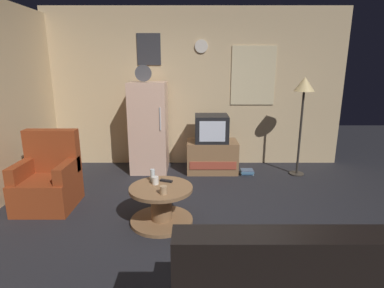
{
  "coord_description": "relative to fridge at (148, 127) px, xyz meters",
  "views": [
    {
      "loc": [
        -0.05,
        -3.06,
        1.78
      ],
      "look_at": [
        -0.04,
        0.9,
        0.75
      ],
      "focal_mm": 28.82,
      "sensor_mm": 36.0,
      "label": 1
    }
  ],
  "objects": [
    {
      "name": "wall_with_art",
      "position": [
        0.78,
        0.45,
        0.61
      ],
      "size": [
        5.2,
        0.12,
        2.71
      ],
      "color": "#D1B284",
      "rests_on": "ground_plane"
    },
    {
      "name": "mug_ceramic_white",
      "position": [
        0.3,
        -1.74,
        -0.27
      ],
      "size": [
        0.08,
        0.08,
        0.09
      ],
      "primitive_type": "cylinder",
      "color": "silver",
      "rests_on": "coffee_table"
    },
    {
      "name": "wine_glass",
      "position": [
        0.26,
        -1.65,
        -0.24
      ],
      "size": [
        0.05,
        0.05,
        0.15
      ],
      "primitive_type": "cylinder",
      "color": "silver",
      "rests_on": "coffee_table"
    },
    {
      "name": "armchair",
      "position": [
        -1.12,
        -1.37,
        -0.42
      ],
      "size": [
        0.68,
        0.68,
        0.96
      ],
      "color": "maroon",
      "rests_on": "ground_plane"
    },
    {
      "name": "remote_control",
      "position": [
        0.42,
        -1.66,
        -0.31
      ],
      "size": [
        0.16,
        0.09,
        0.02
      ],
      "primitive_type": "cube",
      "rotation": [
        0.0,
        0.0,
        -0.36
      ],
      "color": "black",
      "rests_on": "coffee_table"
    },
    {
      "name": "ground_plane",
      "position": [
        0.77,
        -2.0,
        -0.75
      ],
      "size": [
        12.0,
        12.0,
        0.0
      ],
      "primitive_type": "plane",
      "color": "#232328"
    },
    {
      "name": "coffee_table",
      "position": [
        0.37,
        -1.82,
        -0.54
      ],
      "size": [
        0.72,
        0.72,
        0.44
      ],
      "color": "#8E6642",
      "rests_on": "ground_plane"
    },
    {
      "name": "mug_ceramic_tan",
      "position": [
        0.42,
        -2.02,
        -0.27
      ],
      "size": [
        0.08,
        0.08,
        0.09
      ],
      "primitive_type": "cylinder",
      "color": "tan",
      "rests_on": "coffee_table"
    },
    {
      "name": "tv_stand",
      "position": [
        1.06,
        -0.06,
        -0.49
      ],
      "size": [
        0.84,
        0.53,
        0.53
      ],
      "color": "#8E6642",
      "rests_on": "ground_plane"
    },
    {
      "name": "crt_tv",
      "position": [
        1.04,
        -0.06,
        -0.0
      ],
      "size": [
        0.54,
        0.51,
        0.44
      ],
      "color": "black",
      "rests_on": "tv_stand"
    },
    {
      "name": "standing_lamp",
      "position": [
        2.46,
        -0.22,
        0.6
      ],
      "size": [
        0.32,
        0.32,
        1.59
      ],
      "color": "#332D28",
      "rests_on": "ground_plane"
    },
    {
      "name": "book_stack",
      "position": [
        1.63,
        -0.23,
        -0.71
      ],
      "size": [
        0.21,
        0.18,
        0.09
      ],
      "color": "#7B9BA9",
      "rests_on": "ground_plane"
    },
    {
      "name": "fridge",
      "position": [
        0.0,
        0.0,
        0.0
      ],
      "size": [
        0.6,
        0.62,
        1.77
      ],
      "color": "beige",
      "rests_on": "ground_plane"
    }
  ]
}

